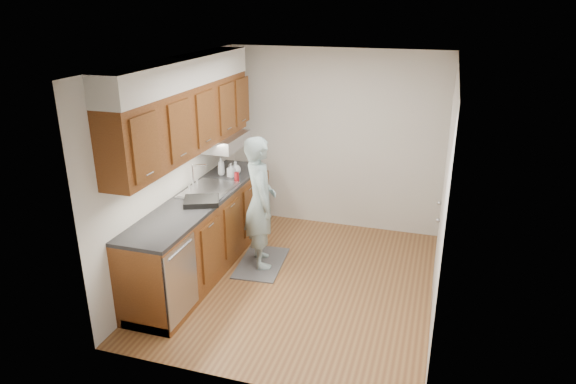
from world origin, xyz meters
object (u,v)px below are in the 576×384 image
at_px(soap_bottle_c, 235,168).
at_px(dish_rack, 202,201).
at_px(person, 260,194).
at_px(soap_bottle_a, 221,166).
at_px(steel_can, 231,170).
at_px(soap_bottle_b, 231,170).
at_px(soda_can, 237,177).

bearing_deg(soap_bottle_c, dish_rack, -88.21).
bearing_deg(person, soap_bottle_a, 25.51).
bearing_deg(soap_bottle_a, soap_bottle_c, 21.88).
relative_size(soap_bottle_a, soap_bottle_c, 1.35).
xyz_separation_m(soap_bottle_a, steel_can, (0.12, 0.04, -0.06)).
height_order(soap_bottle_a, steel_can, soap_bottle_a).
xyz_separation_m(soap_bottle_c, steel_can, (-0.05, -0.03, -0.03)).
xyz_separation_m(person, steel_can, (-0.60, 0.53, 0.07)).
height_order(steel_can, dish_rack, steel_can).
distance_m(soap_bottle_b, dish_rack, 0.96).
bearing_deg(soap_bottle_b, soda_can, -44.98).
bearing_deg(dish_rack, person, 21.19).
bearing_deg(soap_bottle_c, soap_bottle_a, -158.12).
relative_size(soap_bottle_a, soda_can, 2.18).
relative_size(soap_bottle_b, steel_can, 1.45).
height_order(person, dish_rack, person).
height_order(soda_can, dish_rack, soda_can).
relative_size(soap_bottle_b, dish_rack, 0.47).
bearing_deg(soap_bottle_c, soap_bottle_b, -98.13).
distance_m(person, soda_can, 0.54).
xyz_separation_m(soap_bottle_a, dish_rack, (0.20, -1.00, -0.09)).
bearing_deg(soap_bottle_a, soda_can, -30.63).
bearing_deg(soda_can, person, -36.97).
bearing_deg(soda_can, soap_bottle_c, 115.57).
height_order(person, soap_bottle_a, person).
relative_size(person, steel_can, 14.67).
distance_m(soap_bottle_a, soap_bottle_b, 0.16).
distance_m(person, soap_bottle_b, 0.73).
height_order(person, soap_bottle_b, person).
relative_size(soap_bottle_a, soap_bottle_b, 1.35).
xyz_separation_m(person, soap_bottle_c, (-0.54, 0.56, 0.10)).
relative_size(soap_bottle_a, steel_can, 1.96).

